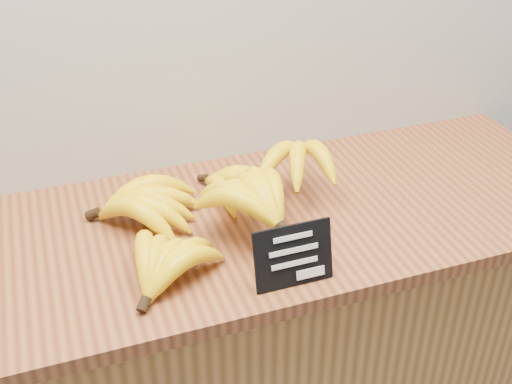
{
  "coord_description": "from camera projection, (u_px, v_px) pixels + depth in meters",
  "views": [
    {
      "loc": [
        -0.24,
        1.75,
        1.66
      ],
      "look_at": [
        0.1,
        2.7,
        1.02
      ],
      "focal_mm": 45.0,
      "sensor_mm": 36.0,
      "label": 1
    }
  ],
  "objects": [
    {
      "name": "counter",
      "position": [
        249.0,
        382.0,
        1.54
      ],
      "size": [
        1.38,
        0.5,
        0.9
      ],
      "primitive_type": "cube",
      "color": "#AD7337",
      "rests_on": "ground"
    },
    {
      "name": "chalkboard_sign",
      "position": [
        294.0,
        256.0,
        1.09
      ],
      "size": [
        0.14,
        0.03,
        0.11
      ],
      "primitive_type": "cube",
      "rotation": [
        -0.24,
        0.0,
        0.0
      ],
      "color": "black",
      "rests_on": "counter_top"
    },
    {
      "name": "banana_pile",
      "position": [
        215.0,
        200.0,
        1.24
      ],
      "size": [
        0.56,
        0.4,
        0.13
      ],
      "color": "yellow",
      "rests_on": "counter_top"
    },
    {
      "name": "counter_top",
      "position": [
        248.0,
        223.0,
        1.29
      ],
      "size": [
        1.49,
        0.54,
        0.03
      ],
      "primitive_type": "cube",
      "color": "brown",
      "rests_on": "counter"
    }
  ]
}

